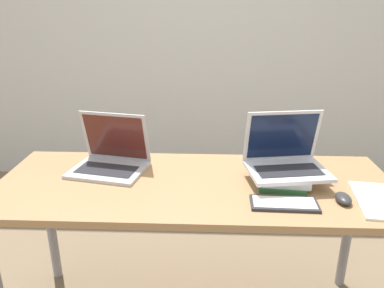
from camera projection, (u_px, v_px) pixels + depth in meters
name	position (u px, v px, depth m)	size (l,w,h in m)	color
wall_back	(203.00, 23.00, 3.03)	(8.00, 0.05, 2.70)	silver
desk	(195.00, 199.00, 1.67)	(1.74, 0.67, 0.76)	#9E754C
laptop_left	(111.00, 159.00, 1.76)	(0.38, 0.32, 0.26)	#B2B2B7
book_stack	(283.00, 177.00, 1.63)	(0.23, 0.23, 0.05)	#33753D
laptop_on_books	(286.00, 159.00, 1.62)	(0.37, 0.30, 0.25)	silver
wireless_keyboard	(284.00, 204.00, 1.45)	(0.26, 0.12, 0.01)	#28282D
mouse	(343.00, 198.00, 1.47)	(0.06, 0.10, 0.03)	#2D2D2D
notepad	(382.00, 201.00, 1.48)	(0.23, 0.33, 0.01)	white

